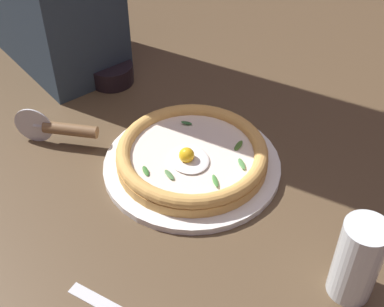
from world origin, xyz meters
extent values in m
cube|color=brown|center=(0.00, 0.00, -0.01)|extent=(2.40, 2.40, 0.03)
cylinder|color=white|center=(0.04, 0.01, 0.01)|extent=(0.31, 0.31, 0.01)
cylinder|color=#DAA04F|center=(0.04, 0.01, 0.02)|extent=(0.26, 0.26, 0.02)
torus|color=#E0A855|center=(0.04, 0.01, 0.04)|extent=(0.26, 0.26, 0.02)
cylinder|color=white|center=(0.04, 0.01, 0.03)|extent=(0.21, 0.21, 0.00)
ellipsoid|color=white|center=(0.02, 0.02, 0.04)|extent=(0.07, 0.06, 0.01)
sphere|color=yellow|center=(0.02, 0.02, 0.05)|extent=(0.03, 0.03, 0.03)
ellipsoid|color=#426B27|center=(0.02, -0.07, 0.04)|extent=(0.02, 0.03, 0.01)
ellipsoid|color=#4D9342|center=(-0.04, 0.00, 0.04)|extent=(0.03, 0.02, 0.01)
ellipsoid|color=#52914B|center=(-0.02, -0.06, 0.04)|extent=(0.03, 0.01, 0.00)
ellipsoid|color=#316332|center=(0.12, -0.01, 0.04)|extent=(0.02, 0.02, 0.01)
ellipsoid|color=#35702C|center=(0.02, 0.10, 0.04)|extent=(0.02, 0.01, 0.01)
ellipsoid|color=#528047|center=(0.00, 0.06, 0.04)|extent=(0.03, 0.01, 0.00)
cylinder|color=black|center=(0.35, 0.06, 0.02)|extent=(0.09, 0.09, 0.04)
cylinder|color=silver|center=(0.21, 0.24, 0.04)|extent=(0.04, 0.06, 0.07)
cylinder|color=silver|center=(0.21, 0.24, 0.04)|extent=(0.02, 0.02, 0.01)
cylinder|color=brown|center=(0.18, 0.18, 0.04)|extent=(0.07, 0.10, 0.02)
cylinder|color=silver|center=(-0.27, -0.10, 0.06)|extent=(0.06, 0.06, 0.13)
cylinder|color=#E4D185|center=(-0.27, -0.10, 0.03)|extent=(0.06, 0.06, 0.05)
camera|label=1|loc=(-0.57, 0.26, 0.61)|focal=48.19mm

